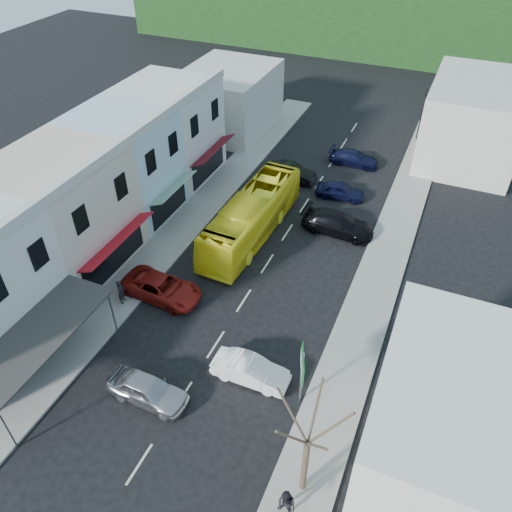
{
  "coord_description": "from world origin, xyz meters",
  "views": [
    {
      "loc": [
        9.81,
        -16.84,
        22.57
      ],
      "look_at": [
        0.0,
        6.0,
        2.2
      ],
      "focal_mm": 35.0,
      "sensor_mm": 36.0,
      "label": 1
    }
  ],
  "objects_px": {
    "car_red": "(162,288)",
    "pedestrian_right": "(286,505)",
    "bus": "(252,218)",
    "pedestrian_left": "(121,292)",
    "traffic_signal": "(421,116)",
    "car_white": "(251,371)",
    "direction_sign": "(301,379)",
    "car_silver": "(148,390)",
    "street_tree": "(307,443)"
  },
  "relations": [
    {
      "from": "pedestrian_left",
      "to": "pedestrian_right",
      "type": "relative_size",
      "value": 1.0
    },
    {
      "from": "direction_sign",
      "to": "traffic_signal",
      "type": "relative_size",
      "value": 0.75
    },
    {
      "from": "traffic_signal",
      "to": "pedestrian_left",
      "type": "bearing_deg",
      "value": 58.64
    },
    {
      "from": "car_white",
      "to": "car_red",
      "type": "bearing_deg",
      "value": 63.7
    },
    {
      "from": "car_red",
      "to": "traffic_signal",
      "type": "xyz_separation_m",
      "value": [
        11.41,
        29.23,
        1.89
      ]
    },
    {
      "from": "car_red",
      "to": "car_silver",
      "type": "bearing_deg",
      "value": -150.27
    },
    {
      "from": "bus",
      "to": "pedestrian_right",
      "type": "xyz_separation_m",
      "value": [
        9.54,
        -18.16,
        -0.55
      ]
    },
    {
      "from": "car_silver",
      "to": "traffic_signal",
      "type": "bearing_deg",
      "value": -10.66
    },
    {
      "from": "pedestrian_left",
      "to": "car_red",
      "type": "bearing_deg",
      "value": -63.44
    },
    {
      "from": "car_white",
      "to": "pedestrian_left",
      "type": "xyz_separation_m",
      "value": [
        -9.83,
        2.16,
        0.3
      ]
    },
    {
      "from": "bus",
      "to": "traffic_signal",
      "type": "relative_size",
      "value": 2.24
    },
    {
      "from": "pedestrian_left",
      "to": "street_tree",
      "type": "relative_size",
      "value": 0.22
    },
    {
      "from": "car_silver",
      "to": "pedestrian_left",
      "type": "height_order",
      "value": "pedestrian_left"
    },
    {
      "from": "car_white",
      "to": "street_tree",
      "type": "distance_m",
      "value": 7.21
    },
    {
      "from": "car_white",
      "to": "traffic_signal",
      "type": "distance_m",
      "value": 33.18
    },
    {
      "from": "car_red",
      "to": "direction_sign",
      "type": "bearing_deg",
      "value": -106.98
    },
    {
      "from": "car_red",
      "to": "street_tree",
      "type": "distance_m",
      "value": 15.29
    },
    {
      "from": "car_white",
      "to": "traffic_signal",
      "type": "bearing_deg",
      "value": -7.14
    },
    {
      "from": "car_silver",
      "to": "street_tree",
      "type": "relative_size",
      "value": 0.58
    },
    {
      "from": "car_white",
      "to": "traffic_signal",
      "type": "height_order",
      "value": "traffic_signal"
    },
    {
      "from": "street_tree",
      "to": "car_silver",
      "type": "bearing_deg",
      "value": 171.45
    },
    {
      "from": "car_silver",
      "to": "pedestrian_right",
      "type": "height_order",
      "value": "pedestrian_right"
    },
    {
      "from": "car_white",
      "to": "pedestrian_right",
      "type": "distance_m",
      "value": 7.44
    },
    {
      "from": "bus",
      "to": "car_red",
      "type": "relative_size",
      "value": 2.52
    },
    {
      "from": "pedestrian_left",
      "to": "pedestrian_right",
      "type": "xyz_separation_m",
      "value": [
        14.15,
        -8.21,
        0.0
      ]
    },
    {
      "from": "car_red",
      "to": "direction_sign",
      "type": "xyz_separation_m",
      "value": [
        10.79,
        -4.04,
        1.24
      ]
    },
    {
      "from": "traffic_signal",
      "to": "car_red",
      "type": "bearing_deg",
      "value": 60.81
    },
    {
      "from": "car_white",
      "to": "traffic_signal",
      "type": "relative_size",
      "value": 0.85
    },
    {
      "from": "direction_sign",
      "to": "pedestrian_right",
      "type": "bearing_deg",
      "value": -97.6
    },
    {
      "from": "bus",
      "to": "pedestrian_left",
      "type": "distance_m",
      "value": 10.99
    },
    {
      "from": "car_red",
      "to": "direction_sign",
      "type": "relative_size",
      "value": 1.19
    },
    {
      "from": "bus",
      "to": "pedestrian_left",
      "type": "xyz_separation_m",
      "value": [
        -4.61,
        -9.96,
        -0.55
      ]
    },
    {
      "from": "pedestrian_right",
      "to": "direction_sign",
      "type": "bearing_deg",
      "value": 121.91
    },
    {
      "from": "direction_sign",
      "to": "car_silver",
      "type": "bearing_deg",
      "value": -179.4
    },
    {
      "from": "bus",
      "to": "car_red",
      "type": "distance_m",
      "value": 8.85
    },
    {
      "from": "car_white",
      "to": "car_red",
      "type": "distance_m",
      "value": 8.69
    },
    {
      "from": "bus",
      "to": "street_tree",
      "type": "height_order",
      "value": "street_tree"
    },
    {
      "from": "direction_sign",
      "to": "street_tree",
      "type": "height_order",
      "value": "street_tree"
    },
    {
      "from": "bus",
      "to": "street_tree",
      "type": "distance_m",
      "value": 19.53
    },
    {
      "from": "car_silver",
      "to": "traffic_signal",
      "type": "xyz_separation_m",
      "value": [
        7.97,
        36.2,
        1.89
      ]
    },
    {
      "from": "pedestrian_left",
      "to": "pedestrian_right",
      "type": "bearing_deg",
      "value": -131.79
    },
    {
      "from": "car_red",
      "to": "pedestrian_right",
      "type": "xyz_separation_m",
      "value": [
        12.18,
        -9.76,
        0.3
      ]
    },
    {
      "from": "car_silver",
      "to": "street_tree",
      "type": "bearing_deg",
      "value": -96.79
    },
    {
      "from": "car_red",
      "to": "street_tree",
      "type": "relative_size",
      "value": 0.61
    },
    {
      "from": "bus",
      "to": "car_white",
      "type": "bearing_deg",
      "value": -64.38
    },
    {
      "from": "traffic_signal",
      "to": "direction_sign",
      "type": "bearing_deg",
      "value": 81.08
    },
    {
      "from": "bus",
      "to": "pedestrian_right",
      "type": "bearing_deg",
      "value": -59.97
    },
    {
      "from": "car_red",
      "to": "pedestrian_left",
      "type": "bearing_deg",
      "value": 131.76
    },
    {
      "from": "pedestrian_left",
      "to": "direction_sign",
      "type": "distance_m",
      "value": 13.04
    },
    {
      "from": "pedestrian_left",
      "to": "traffic_signal",
      "type": "bearing_deg",
      "value": -35.17
    }
  ]
}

